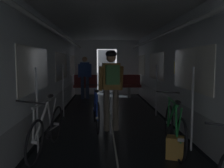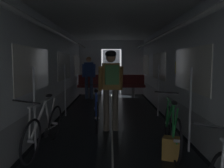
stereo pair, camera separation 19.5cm
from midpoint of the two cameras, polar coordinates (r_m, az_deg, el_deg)
The scene contains 9 objects.
train_car_shell at distance 5.31m, azimuth 1.06°, elevation 7.65°, with size 3.14×12.34×2.57m.
bench_seat_far_left at distance 9.85m, azimuth -4.82°, elevation 0.03°, with size 0.98×0.51×0.95m.
bench_seat_far_right at distance 9.87m, azimuth 5.65°, elevation 0.04°, with size 0.98×0.51×0.95m.
bicycle_green at distance 4.16m, azimuth 15.51°, elevation -10.21°, with size 0.44×1.69×0.94m.
bicycle_white at distance 4.15m, azimuth -14.66°, elevation -10.27°, with size 0.48×1.69×0.95m.
person_cyclist_aisle at distance 5.03m, azimuth 0.85°, elevation 0.63°, with size 0.55×0.42×1.73m.
bicycle_blue_in_aisle at distance 5.40m, azimuth -2.76°, elevation -6.43°, with size 0.44×1.69×0.94m.
person_standing_near_bench at distance 9.45m, azimuth -5.01°, elevation 2.28°, with size 0.53×0.23×1.69m.
backpack_on_floor at distance 3.88m, azimuth 15.57°, elevation -14.71°, with size 0.26×0.20×0.34m, color olive.
Camera 2 is at (-0.03, -1.71, 1.49)m, focal length 37.98 mm.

